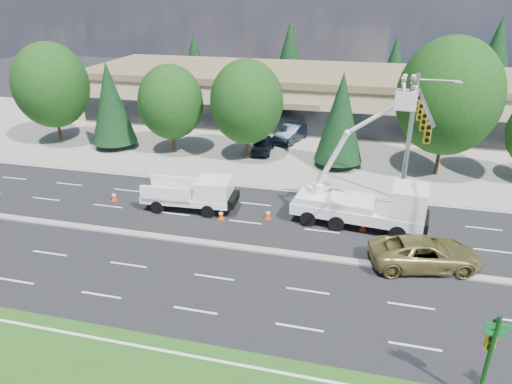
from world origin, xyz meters
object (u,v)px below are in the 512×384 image
(street_sign_pole, at_px, (490,351))
(minivan, at_px, (425,253))
(utility_pickup, at_px, (194,196))
(bucket_truck, at_px, (370,198))
(signal_mast, at_px, (415,127))

(street_sign_pole, height_order, minivan, street_sign_pole)
(utility_pickup, distance_m, bucket_truck, 11.70)
(bucket_truck, xyz_separation_m, minivan, (3.12, -3.82, -1.22))
(street_sign_pole, xyz_separation_m, utility_pickup, (-15.92, 12.63, -1.48))
(street_sign_pole, distance_m, minivan, 9.22)
(signal_mast, relative_size, street_sign_pole, 2.54)
(street_sign_pole, bearing_deg, bucket_truck, 108.43)
(signal_mast, distance_m, street_sign_pole, 15.99)
(signal_mast, distance_m, bucket_truck, 5.32)
(signal_mast, distance_m, utility_pickup, 15.11)
(signal_mast, xyz_separation_m, bucket_truck, (-2.30, -2.62, -4.01))
(signal_mast, bearing_deg, street_sign_pole, -82.73)
(signal_mast, relative_size, bucket_truck, 1.04)
(street_sign_pole, xyz_separation_m, minivan, (-1.16, 9.00, -1.62))
(utility_pickup, xyz_separation_m, bucket_truck, (11.64, 0.20, 1.08))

